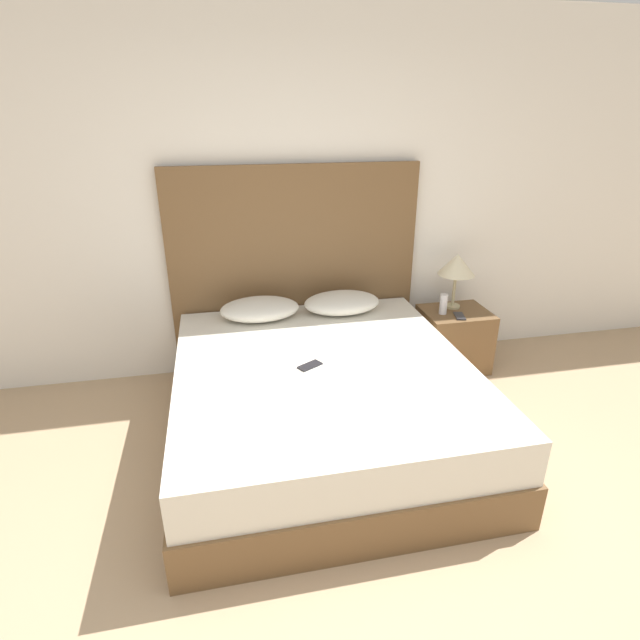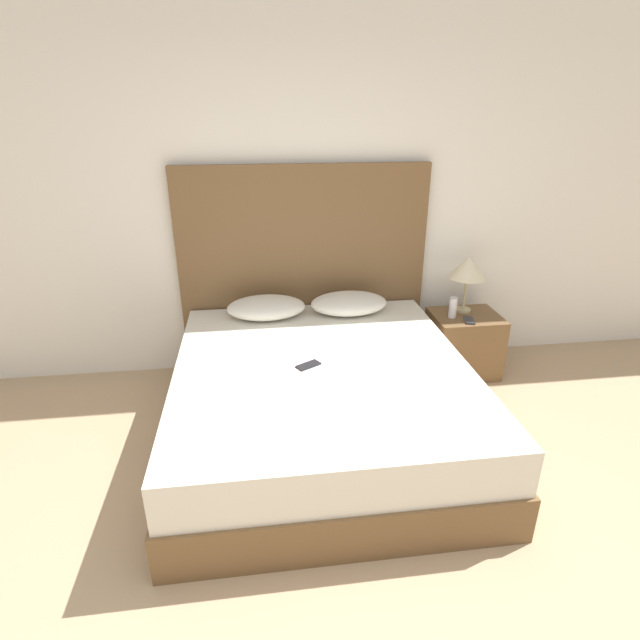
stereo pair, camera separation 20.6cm
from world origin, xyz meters
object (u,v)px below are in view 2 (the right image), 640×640
(bed, at_px, (322,401))
(table_lamp, at_px, (468,269))
(phone_on_bed, at_px, (308,365))
(phone_on_nightstand, at_px, (469,320))
(nightstand, at_px, (463,344))

(bed, xyz_separation_m, table_lamp, (1.25, 0.80, 0.58))
(phone_on_bed, xyz_separation_m, phone_on_nightstand, (1.30, 0.63, -0.04))
(nightstand, height_order, phone_on_nightstand, phone_on_nightstand)
(table_lamp, xyz_separation_m, phone_on_nightstand, (-0.03, -0.19, -0.35))
(nightstand, distance_m, phone_on_nightstand, 0.28)
(table_lamp, bearing_deg, phone_on_nightstand, -98.89)
(nightstand, distance_m, table_lamp, 0.61)
(nightstand, bearing_deg, phone_on_bed, -151.11)
(phone_on_nightstand, bearing_deg, nightstand, 76.25)
(nightstand, bearing_deg, table_lamp, 87.36)
(bed, height_order, phone_on_bed, phone_on_bed)
(bed, bearing_deg, table_lamp, 32.73)
(phone_on_bed, height_order, nightstand, phone_on_bed)
(bed, relative_size, phone_on_bed, 12.28)
(table_lamp, height_order, phone_on_nightstand, table_lamp)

